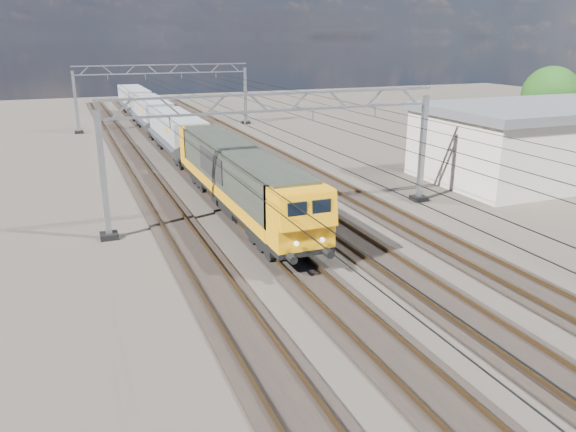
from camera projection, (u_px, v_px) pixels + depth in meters
name	position (u px, v px, depth m)	size (l,w,h in m)	color
ground	(308.00, 240.00, 28.93)	(160.00, 160.00, 0.00)	#28241E
track_outer_west	(193.00, 254.00, 26.78)	(2.60, 140.00, 0.30)	black
track_loco	(272.00, 243.00, 28.20)	(2.60, 140.00, 0.30)	black
track_inner_east	(343.00, 233.00, 29.62)	(2.60, 140.00, 0.30)	black
track_outer_east	(407.00, 224.00, 31.05)	(2.60, 140.00, 0.30)	black
catenary_gantry_mid	(280.00, 151.00, 31.28)	(19.90, 0.90, 7.11)	#9B9FA9
catenary_gantry_far	(165.00, 94.00, 63.10)	(19.90, 0.90, 7.11)	#9B9FA9
overhead_wires	(256.00, 109.00, 34.26)	(12.03, 140.00, 0.53)	black
locomotive	(238.00, 176.00, 32.44)	(2.76, 21.10, 3.62)	black
hopper_wagon_lead	(177.00, 132.00, 48.11)	(3.38, 13.00, 3.25)	black
hopper_wagon_mid	(151.00, 112.00, 60.66)	(3.38, 13.00, 3.25)	black
hopper_wagon_third	(134.00, 99.00, 73.21)	(3.38, 13.00, 3.25)	black
industrial_shed	(549.00, 140.00, 41.23)	(18.60, 10.60, 5.40)	beige
tree_far	(555.00, 97.00, 50.44)	(5.52, 5.12, 7.55)	#3E2D1C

